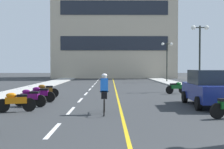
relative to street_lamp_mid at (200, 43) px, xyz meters
The scene contains 25 objects.
ground_plane 8.20m from the street_lamp_mid, behind, with size 140.00×140.00×0.00m, color #2D3033.
curb_left 15.28m from the street_lamp_mid, 166.48° to the left, with size 2.40×72.00×0.12m, color #A8A8A3.
curb_right 5.21m from the street_lamp_mid, 89.42° to the left, with size 2.40×72.00×0.12m, color #A8A8A3.
lane_dash_1 17.64m from the street_lamp_mid, 122.21° to the right, with size 0.14×2.20×0.01m, color silver.
lane_dash_2 14.52m from the street_lamp_mid, 130.99° to the right, with size 0.14×2.20×0.01m, color silver.
lane_dash_3 11.94m from the street_lamp_mid, 144.46° to the right, with size 0.14×2.20×0.01m, color silver.
lane_dash_4 10.30m from the street_lamp_mid, 164.47° to the right, with size 0.14×2.20×0.01m, color silver.
lane_dash_5 10.09m from the street_lamp_mid, behind, with size 0.14×2.20×0.01m, color silver.
lane_dash_6 11.38m from the street_lamp_mid, 149.25° to the left, with size 0.14×2.20×0.01m, color silver.
lane_dash_7 13.75m from the street_lamp_mid, 134.11° to the left, with size 0.14×2.20×0.01m, color silver.
lane_dash_8 16.75m from the street_lamp_mid, 124.26° to the left, with size 0.14×2.20×0.01m, color silver.
lane_dash_9 20.11m from the street_lamp_mid, 117.70° to the left, with size 0.14×2.20×0.01m, color silver.
lane_dash_10 23.66m from the street_lamp_mid, 113.13° to the left, with size 0.14×2.20×0.01m, color silver.
lane_dash_11 27.34m from the street_lamp_mid, 109.80° to the left, with size 0.14×2.20×0.01m, color silver.
centre_line_yellow 8.68m from the street_lamp_mid, 153.46° to the left, with size 0.12×66.00×0.01m, color gold.
office_building 30.74m from the street_lamp_mid, 102.81° to the left, with size 21.52×10.02×19.87m.
street_lamp_mid is the anchor object (origin of this frame).
street_lamp_far 13.24m from the street_lamp_mid, 90.14° to the left, with size 1.46×0.36×5.01m.
parked_car_near 10.00m from the street_lamp_mid, 105.18° to the right, with size 2.06×4.27×1.82m.
motorcycle_3 16.28m from the street_lamp_mid, 136.37° to the right, with size 1.65×0.76×0.92m.
motorcycle_4 15.10m from the street_lamp_mid, 140.73° to the right, with size 1.69×0.62×0.92m.
motorcycle_5 14.02m from the street_lamp_mid, 146.46° to the right, with size 1.70×0.60×0.92m.
motorcycle_6 13.18m from the street_lamp_mid, 155.25° to the right, with size 1.67×0.69×0.92m.
motorcycle_7 5.01m from the street_lamp_mid, 134.62° to the right, with size 1.63×0.81×0.92m.
cyclist_rider 14.05m from the street_lamp_mid, 123.87° to the right, with size 0.42×1.77×1.71m.
Camera 1 is at (-0.24, -2.74, 1.97)m, focal length 45.40 mm.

